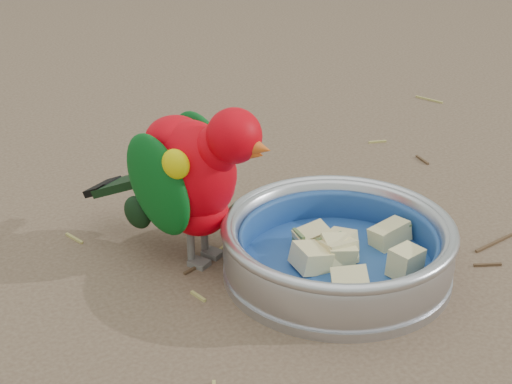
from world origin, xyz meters
TOP-DOWN VIEW (x-y plane):
  - ground at (0.00, 0.00)m, footprint 60.00×60.00m
  - food_bowl at (-0.03, 0.03)m, footprint 0.24×0.24m
  - bowl_wall at (-0.03, 0.03)m, footprint 0.24×0.24m
  - fruit_wedges at (-0.03, 0.03)m, footprint 0.14×0.14m
  - lory_parrot at (-0.14, 0.13)m, footprint 0.20×0.24m
  - ground_debris at (0.05, 0.07)m, footprint 0.90×0.80m

SIDE VIEW (x-z plane):
  - ground at x=0.00m, z-range 0.00..0.00m
  - ground_debris at x=0.05m, z-range 0.00..0.01m
  - food_bowl at x=-0.03m, z-range 0.00..0.02m
  - fruit_wedges at x=-0.03m, z-range 0.02..0.05m
  - bowl_wall at x=-0.03m, z-range 0.02..0.06m
  - lory_parrot at x=-0.14m, z-range 0.00..0.18m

